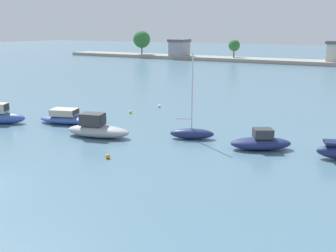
{
  "coord_description": "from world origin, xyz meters",
  "views": [
    {
      "loc": [
        18.37,
        -10.32,
        8.12
      ],
      "look_at": [
        3.83,
        14.88,
        0.57
      ],
      "focal_mm": 39.95,
      "sensor_mm": 36.0,
      "label": 1
    }
  ],
  "objects_px": {
    "moored_boat_2": "(97,129)",
    "mooring_buoy_0": "(131,112)",
    "moored_boat_4": "(261,142)",
    "moored_boat_0": "(4,116)",
    "mooring_buoy_2": "(159,106)",
    "moored_boat_1": "(68,118)",
    "moored_boat_3": "(192,133)",
    "mooring_buoy_3": "(108,156)"
  },
  "relations": [
    {
      "from": "moored_boat_0",
      "to": "moored_boat_2",
      "type": "distance_m",
      "value": 9.98
    },
    {
      "from": "moored_boat_0",
      "to": "moored_boat_4",
      "type": "height_order",
      "value": "moored_boat_0"
    },
    {
      "from": "moored_boat_4",
      "to": "mooring_buoy_0",
      "type": "xyz_separation_m",
      "value": [
        -14.55,
        4.83,
        -0.37
      ]
    },
    {
      "from": "moored_boat_0",
      "to": "mooring_buoy_0",
      "type": "xyz_separation_m",
      "value": [
        7.32,
        8.88,
        -0.49
      ]
    },
    {
      "from": "moored_boat_3",
      "to": "mooring_buoy_2",
      "type": "distance_m",
      "value": 12.13
    },
    {
      "from": "mooring_buoy_2",
      "to": "moored_boat_2",
      "type": "bearing_deg",
      "value": -82.02
    },
    {
      "from": "moored_boat_4",
      "to": "mooring_buoy_0",
      "type": "distance_m",
      "value": 15.33
    },
    {
      "from": "moored_boat_4",
      "to": "mooring_buoy_0",
      "type": "height_order",
      "value": "moored_boat_4"
    },
    {
      "from": "moored_boat_3",
      "to": "mooring_buoy_3",
      "type": "relative_size",
      "value": 21.21
    },
    {
      "from": "mooring_buoy_2",
      "to": "moored_boat_3",
      "type": "bearing_deg",
      "value": -46.83
    },
    {
      "from": "moored_boat_4",
      "to": "mooring_buoy_3",
      "type": "relative_size",
      "value": 14.49
    },
    {
      "from": "mooring_buoy_0",
      "to": "moored_boat_4",
      "type": "bearing_deg",
      "value": -18.35
    },
    {
      "from": "mooring_buoy_3",
      "to": "moored_boat_2",
      "type": "bearing_deg",
      "value": 137.47
    },
    {
      "from": "moored_boat_1",
      "to": "mooring_buoy_0",
      "type": "xyz_separation_m",
      "value": [
        2.44,
        6.01,
        -0.33
      ]
    },
    {
      "from": "moored_boat_1",
      "to": "moored_boat_4",
      "type": "bearing_deg",
      "value": -15.07
    },
    {
      "from": "mooring_buoy_2",
      "to": "moored_boat_1",
      "type": "bearing_deg",
      "value": -108.75
    },
    {
      "from": "moored_boat_2",
      "to": "mooring_buoy_0",
      "type": "relative_size",
      "value": 17.88
    },
    {
      "from": "moored_boat_0",
      "to": "moored_boat_1",
      "type": "height_order",
      "value": "moored_boat_0"
    },
    {
      "from": "moored_boat_0",
      "to": "mooring_buoy_3",
      "type": "relative_size",
      "value": 12.48
    },
    {
      "from": "moored_boat_0",
      "to": "moored_boat_4",
      "type": "xyz_separation_m",
      "value": [
        21.87,
        4.05,
        -0.12
      ]
    },
    {
      "from": "mooring_buoy_0",
      "to": "moored_boat_0",
      "type": "bearing_deg",
      "value": -129.5
    },
    {
      "from": "mooring_buoy_2",
      "to": "mooring_buoy_3",
      "type": "height_order",
      "value": "mooring_buoy_2"
    },
    {
      "from": "moored_boat_3",
      "to": "mooring_buoy_3",
      "type": "bearing_deg",
      "value": -136.14
    },
    {
      "from": "moored_boat_1",
      "to": "mooring_buoy_2",
      "type": "height_order",
      "value": "moored_boat_1"
    },
    {
      "from": "moored_boat_0",
      "to": "moored_boat_4",
      "type": "relative_size",
      "value": 0.86
    },
    {
      "from": "moored_boat_1",
      "to": "mooring_buoy_0",
      "type": "height_order",
      "value": "moored_boat_1"
    },
    {
      "from": "moored_boat_2",
      "to": "mooring_buoy_0",
      "type": "distance_m",
      "value": 8.52
    },
    {
      "from": "moored_boat_1",
      "to": "moored_boat_3",
      "type": "xyz_separation_m",
      "value": [
        11.67,
        1.12,
        -0.02
      ]
    },
    {
      "from": "moored_boat_2",
      "to": "mooring_buoy_2",
      "type": "xyz_separation_m",
      "value": [
        -1.69,
        12.04,
        -0.48
      ]
    },
    {
      "from": "moored_boat_3",
      "to": "mooring_buoy_2",
      "type": "xyz_separation_m",
      "value": [
        -8.29,
        8.84,
        -0.31
      ]
    },
    {
      "from": "moored_boat_3",
      "to": "mooring_buoy_0",
      "type": "relative_size",
      "value": 21.52
    },
    {
      "from": "moored_boat_1",
      "to": "moored_boat_3",
      "type": "bearing_deg",
      "value": -13.58
    },
    {
      "from": "moored_boat_2",
      "to": "moored_boat_3",
      "type": "bearing_deg",
      "value": 11.32
    },
    {
      "from": "moored_boat_3",
      "to": "moored_boat_0",
      "type": "bearing_deg",
      "value": 169.23
    },
    {
      "from": "moored_boat_2",
      "to": "moored_boat_4",
      "type": "bearing_deg",
      "value": 0.8
    },
    {
      "from": "moored_boat_0",
      "to": "moored_boat_2",
      "type": "relative_size",
      "value": 0.71
    },
    {
      "from": "mooring_buoy_2",
      "to": "moored_boat_0",
      "type": "bearing_deg",
      "value": -122.78
    },
    {
      "from": "moored_boat_1",
      "to": "mooring_buoy_3",
      "type": "bearing_deg",
      "value": -51.28
    },
    {
      "from": "moored_boat_3",
      "to": "mooring_buoy_0",
      "type": "bearing_deg",
      "value": 127.78
    },
    {
      "from": "moored_boat_0",
      "to": "mooring_buoy_3",
      "type": "distance_m",
      "value": 14.13
    },
    {
      "from": "moored_boat_2",
      "to": "moored_boat_0",
      "type": "bearing_deg",
      "value": 170.03
    },
    {
      "from": "mooring_buoy_0",
      "to": "mooring_buoy_3",
      "type": "height_order",
      "value": "mooring_buoy_3"
    }
  ]
}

